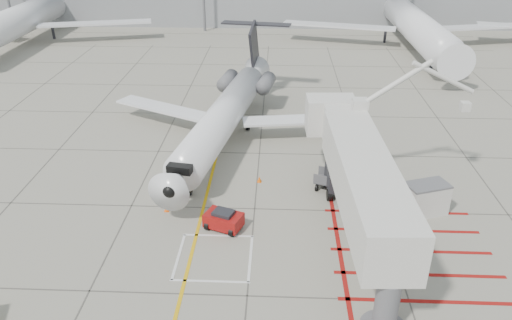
# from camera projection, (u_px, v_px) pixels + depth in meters

# --- Properties ---
(ground_plane) EXTENTS (260.00, 260.00, 0.00)m
(ground_plane) POSITION_uv_depth(u_px,v_px,m) (251.00, 247.00, 28.43)
(ground_plane) COLOR gray
(ground_plane) RESTS_ON ground
(regional_jet) EXTENTS (26.64, 31.37, 7.34)m
(regional_jet) POSITION_uv_depth(u_px,v_px,m) (216.00, 109.00, 37.57)
(regional_jet) COLOR white
(regional_jet) RESTS_ON ground_plane
(jet_bridge) EXTENTS (9.66, 19.01, 7.45)m
(jet_bridge) POSITION_uv_depth(u_px,v_px,m) (364.00, 190.00, 26.80)
(jet_bridge) COLOR silver
(jet_bridge) RESTS_ON ground_plane
(pushback_tug) EXTENTS (2.52, 2.07, 1.27)m
(pushback_tug) POSITION_uv_depth(u_px,v_px,m) (224.00, 219.00, 29.80)
(pushback_tug) COLOR #99100E
(pushback_tug) RESTS_ON ground_plane
(baggage_cart) EXTENTS (2.49, 2.01, 1.36)m
(baggage_cart) POSITION_uv_depth(u_px,v_px,m) (331.00, 181.00, 33.84)
(baggage_cart) COLOR #4F4F54
(baggage_cart) RESTS_ON ground_plane
(ground_power_unit) EXTENTS (2.95, 2.28, 2.05)m
(ground_power_unit) POSITION_uv_depth(u_px,v_px,m) (426.00, 198.00, 31.16)
(ground_power_unit) COLOR silver
(ground_power_unit) RESTS_ON ground_plane
(cone_nose) EXTENTS (0.32, 0.32, 0.45)m
(cone_nose) POSITION_uv_depth(u_px,v_px,m) (167.00, 208.00, 31.66)
(cone_nose) COLOR #FC590D
(cone_nose) RESTS_ON ground_plane
(cone_side) EXTENTS (0.31, 0.31, 0.43)m
(cone_side) POSITION_uv_depth(u_px,v_px,m) (259.00, 179.00, 34.99)
(cone_side) COLOR #F2610C
(cone_side) RESTS_ON ground_plane
(bg_aircraft_b) EXTENTS (34.62, 38.46, 11.54)m
(bg_aircraft_b) POSITION_uv_depth(u_px,v_px,m) (20.00, 0.00, 67.99)
(bg_aircraft_b) COLOR silver
(bg_aircraft_b) RESTS_ON ground_plane
(bg_aircraft_c) EXTENTS (34.53, 38.37, 11.51)m
(bg_aircraft_c) POSITION_uv_depth(u_px,v_px,m) (414.00, 3.00, 65.90)
(bg_aircraft_c) COLOR silver
(bg_aircraft_c) RESTS_ON ground_plane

